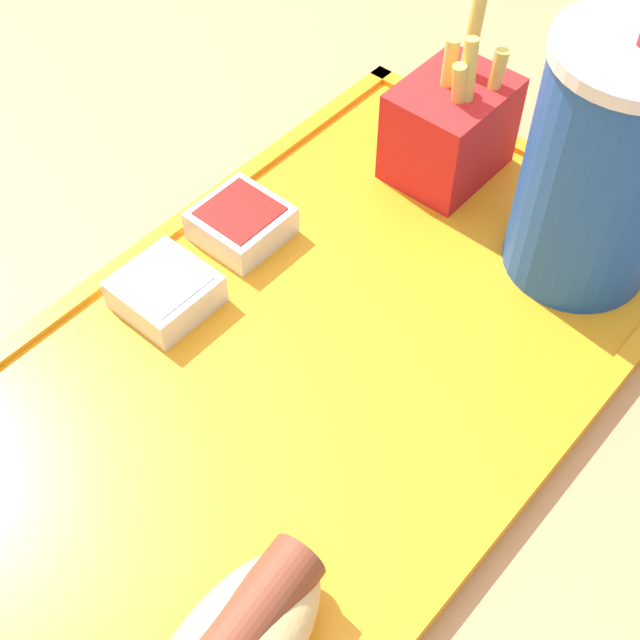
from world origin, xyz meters
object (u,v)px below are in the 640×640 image
Objects in this scene: soda_cup at (604,165)px; fries_carton at (451,126)px; sauce_cup_mayo at (165,291)px; sauce_cup_ketchup at (241,222)px.

soda_cup reaches higher than fries_carton.
sauce_cup_mayo is (0.21, -0.06, -0.03)m from fries_carton.
soda_cup is at bearing 125.02° from sauce_cup_ketchup.
fries_carton is (-0.02, -0.11, -0.04)m from soda_cup.
fries_carton is 0.22m from sauce_cup_mayo.
sauce_cup_mayo is at bearing 4.91° from sauce_cup_ketchup.
soda_cup is 0.22m from sauce_cup_ketchup.
sauce_cup_mayo is 1.00× the size of sauce_cup_ketchup.
soda_cup is at bearing 81.40° from fries_carton.
fries_carton is 2.31× the size of sauce_cup_ketchup.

